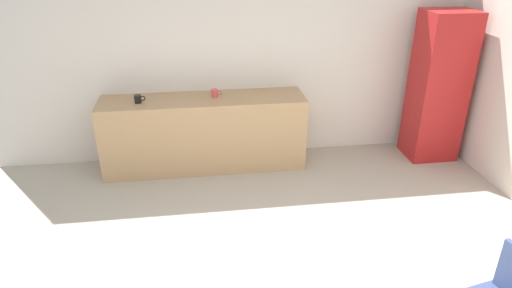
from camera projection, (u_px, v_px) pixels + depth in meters
wall_back at (232, 57)px, 5.51m from camera, size 6.00×0.10×2.60m
counter_block at (204, 133)px, 5.51m from camera, size 2.46×0.60×0.90m
locker_cabinet at (438, 87)px, 5.58m from camera, size 0.60×0.50×1.88m
mug_white at (138, 99)px, 5.16m from camera, size 0.13×0.08×0.09m
mug_green at (215, 93)px, 5.35m from camera, size 0.13×0.08×0.09m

